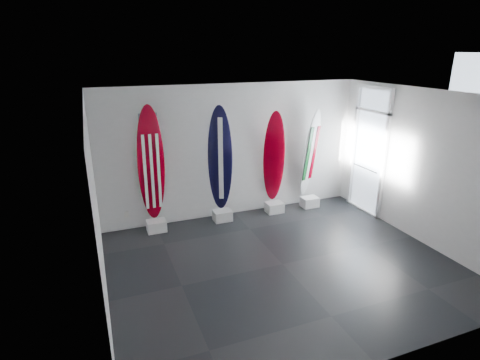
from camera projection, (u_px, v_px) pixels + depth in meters
name	position (u px, v px, depth m)	size (l,w,h in m)	color
floor	(282.00, 264.00, 6.96)	(6.00, 6.00, 0.00)	black
ceiling	(289.00, 95.00, 6.00)	(6.00, 6.00, 0.00)	white
wall_back	(234.00, 151.00, 8.68)	(6.00, 6.00, 0.00)	silver
wall_front	(391.00, 257.00, 4.27)	(6.00, 6.00, 0.00)	silver
wall_left	(97.00, 212.00, 5.45)	(5.00, 5.00, 0.00)	silver
wall_right	(423.00, 167.00, 7.51)	(5.00, 5.00, 0.00)	silver
display_block_usa	(157.00, 226.00, 8.20)	(0.40, 0.30, 0.24)	silver
surfboard_usa	(151.00, 164.00, 7.85)	(0.55, 0.08, 2.44)	maroon
display_block_navy	(222.00, 215.00, 8.71)	(0.40, 0.30, 0.24)	silver
surfboard_navy	(220.00, 159.00, 8.38)	(0.53, 0.08, 2.36)	black
display_block_swiss	(274.00, 207.00, 9.16)	(0.40, 0.30, 0.24)	silver
surfboard_swiss	(274.00, 157.00, 8.86)	(0.49, 0.08, 2.19)	maroon
display_block_italy	(310.00, 202.00, 9.49)	(0.40, 0.30, 0.24)	silver
surfboard_italy	(310.00, 154.00, 9.19)	(0.50, 0.08, 2.19)	white
wall_outlet	(127.00, 214.00, 8.19)	(0.09, 0.02, 0.13)	silver
glass_door	(369.00, 152.00, 8.89)	(0.12, 1.16, 2.85)	white
balcony	(408.00, 183.00, 9.65)	(2.80, 2.20, 1.20)	slate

